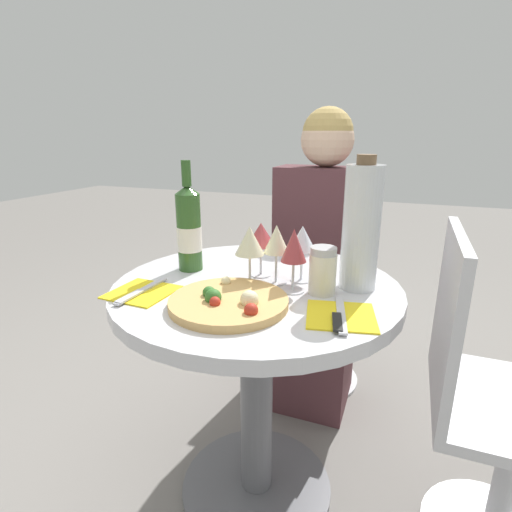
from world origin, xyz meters
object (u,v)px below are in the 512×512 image
(chair_behind_diner, at_px, (323,288))
(seated_diner, at_px, (317,271))
(chair_empty_side, at_px, (491,406))
(pizza_large, at_px, (229,302))
(tall_carafe, at_px, (361,228))
(dining_table, at_px, (257,346))
(wine_bottle, at_px, (189,229))

(chair_behind_diner, height_order, seated_diner, seated_diner)
(seated_diner, bearing_deg, chair_empty_side, 138.20)
(pizza_large, bearing_deg, tall_carafe, 41.47)
(dining_table, bearing_deg, seated_diner, 86.24)
(chair_empty_side, height_order, tall_carafe, tall_carafe)
(chair_behind_diner, height_order, tall_carafe, tall_carafe)
(pizza_large, bearing_deg, dining_table, 88.15)
(chair_behind_diner, bearing_deg, chair_empty_side, 131.51)
(dining_table, height_order, wine_bottle, wine_bottle)
(chair_behind_diner, xyz_separation_m, pizza_large, (-0.04, -0.90, 0.30))
(chair_empty_side, xyz_separation_m, tall_carafe, (-0.36, -0.02, 0.44))
(seated_diner, height_order, wine_bottle, seated_diner)
(chair_empty_side, relative_size, pizza_large, 3.10)
(tall_carafe, bearing_deg, pizza_large, -138.53)
(pizza_large, height_order, wine_bottle, wine_bottle)
(seated_diner, bearing_deg, chair_behind_diner, -90.00)
(pizza_large, bearing_deg, wine_bottle, 137.06)
(chair_empty_side, bearing_deg, chair_behind_diner, -138.49)
(seated_diner, xyz_separation_m, pizza_large, (-0.04, -0.77, 0.17))
(wine_bottle, bearing_deg, pizza_large, -42.94)
(wine_bottle, distance_m, tall_carafe, 0.48)
(seated_diner, xyz_separation_m, chair_empty_side, (0.58, -0.52, -0.13))
(wine_bottle, bearing_deg, tall_carafe, 3.29)
(chair_behind_diner, distance_m, seated_diner, 0.19)
(seated_diner, xyz_separation_m, tall_carafe, (0.22, -0.53, 0.32))
(dining_table, xyz_separation_m, tall_carafe, (0.26, 0.07, 0.35))
(chair_empty_side, bearing_deg, wine_bottle, -86.92)
(chair_behind_diner, relative_size, pizza_large, 3.10)
(dining_table, distance_m, chair_empty_side, 0.63)
(dining_table, xyz_separation_m, chair_behind_diner, (0.04, 0.74, -0.09))
(tall_carafe, bearing_deg, chair_empty_side, 2.79)
(tall_carafe, bearing_deg, chair_behind_diner, 108.01)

